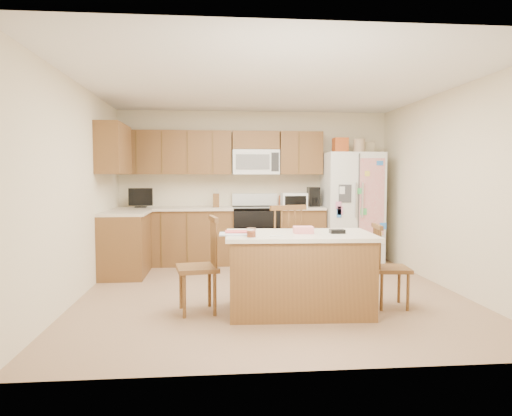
{
  "coord_description": "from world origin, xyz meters",
  "views": [
    {
      "loc": [
        -0.68,
        -5.43,
        1.42
      ],
      "look_at": [
        -0.15,
        0.35,
        1.01
      ],
      "focal_mm": 32.0,
      "sensor_mm": 36.0,
      "label": 1
    }
  ],
  "objects": [
    {
      "name": "ground",
      "position": [
        0.0,
        0.0,
        0.0
      ],
      "size": [
        4.5,
        4.5,
        0.0
      ],
      "primitive_type": "plane",
      "color": "#91745E",
      "rests_on": "ground"
    },
    {
      "name": "room_shell",
      "position": [
        0.0,
        0.0,
        1.44
      ],
      "size": [
        4.6,
        4.6,
        2.52
      ],
      "color": "beige",
      "rests_on": "ground"
    },
    {
      "name": "cabinetry",
      "position": [
        -0.98,
        1.79,
        0.91
      ],
      "size": [
        3.36,
        1.56,
        2.15
      ],
      "color": "brown",
      "rests_on": "ground"
    },
    {
      "name": "stove",
      "position": [
        0.0,
        1.94,
        0.47
      ],
      "size": [
        0.76,
        0.65,
        1.13
      ],
      "color": "black",
      "rests_on": "ground"
    },
    {
      "name": "refrigerator",
      "position": [
        1.57,
        1.87,
        0.92
      ],
      "size": [
        0.9,
        0.79,
        2.04
      ],
      "color": "white",
      "rests_on": "ground"
    },
    {
      "name": "island",
      "position": [
        0.2,
        -0.8,
        0.42
      ],
      "size": [
        1.61,
        0.96,
        0.92
      ],
      "color": "brown",
      "rests_on": "ground"
    },
    {
      "name": "windsor_chair_left",
      "position": [
        -0.83,
        -0.71,
        0.47
      ],
      "size": [
        0.48,
        0.49,
        1.0
      ],
      "color": "brown",
      "rests_on": "ground"
    },
    {
      "name": "windsor_chair_back",
      "position": [
        0.12,
        -0.12,
        0.51
      ],
      "size": [
        0.57,
        0.56,
        1.09
      ],
      "color": "brown",
      "rests_on": "ground"
    },
    {
      "name": "windsor_chair_right",
      "position": [
        1.21,
        -0.7,
        0.43
      ],
      "size": [
        0.41,
        0.42,
        0.9
      ],
      "color": "brown",
      "rests_on": "ground"
    }
  ]
}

